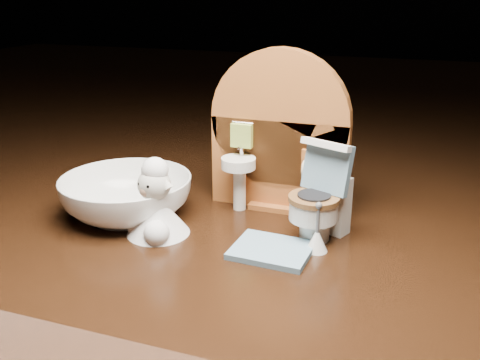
% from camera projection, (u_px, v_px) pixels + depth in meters
% --- Properties ---
extents(backdrop_panel, '(0.13, 0.05, 0.15)m').
position_uv_depth(backdrop_panel, '(278.00, 141.00, 0.49)').
color(backdrop_panel, '#A15625').
rests_on(backdrop_panel, ground).
extents(toy_toilet, '(0.05, 0.06, 0.08)m').
position_uv_depth(toy_toilet, '(321.00, 202.00, 0.45)').
color(toy_toilet, white).
rests_on(toy_toilet, ground).
extents(bath_mat, '(0.06, 0.05, 0.00)m').
position_uv_depth(bath_mat, '(272.00, 250.00, 0.43)').
color(bath_mat, '#698FA6').
rests_on(bath_mat, ground).
extents(toilet_brush, '(0.02, 0.02, 0.04)m').
position_uv_depth(toilet_brush, '(317.00, 238.00, 0.43)').
color(toilet_brush, white).
rests_on(toilet_brush, ground).
extents(plush_lamb, '(0.05, 0.06, 0.07)m').
position_uv_depth(plush_lamb, '(156.00, 208.00, 0.45)').
color(plush_lamb, white).
rests_on(plush_lamb, ground).
extents(ceramic_bowl, '(0.13, 0.13, 0.04)m').
position_uv_depth(ceramic_bowl, '(127.00, 197.00, 0.49)').
color(ceramic_bowl, white).
rests_on(ceramic_bowl, ground).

